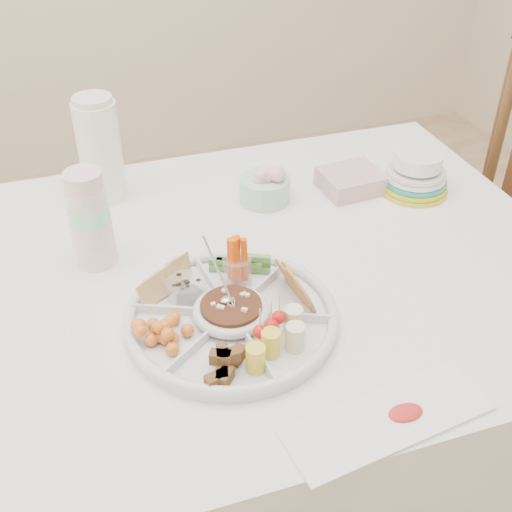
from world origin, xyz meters
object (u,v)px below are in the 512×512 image
object	(u,v)px
chair	(486,247)
party_tray	(231,314)
plate_stack	(416,172)
dining_table	(216,399)
thermos	(100,148)

from	to	relation	value
chair	party_tray	bearing A→B (deg)	-171.53
party_tray	plate_stack	size ratio (longest dim) A/B	2.35
dining_table	thermos	xyz separation A→B (m)	(-0.16, 0.36, 0.51)
dining_table	plate_stack	world-z (taller)	plate_stack
dining_table	chair	size ratio (longest dim) A/B	1.39
plate_stack	thermos	bearing A→B (deg)	163.85
party_tray	plate_stack	world-z (taller)	plate_stack
dining_table	plate_stack	xyz separation A→B (m)	(0.55, 0.16, 0.43)
dining_table	chair	distance (m)	0.83
chair	thermos	size ratio (longest dim) A/B	4.28
thermos	plate_stack	bearing A→B (deg)	-16.15
party_tray	thermos	size ratio (longest dim) A/B	1.49
party_tray	thermos	bearing A→B (deg)	106.46
dining_table	party_tray	world-z (taller)	party_tray
dining_table	chair	bearing A→B (deg)	10.22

